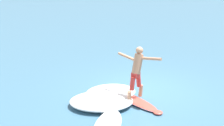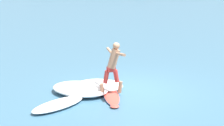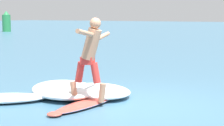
# 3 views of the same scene
# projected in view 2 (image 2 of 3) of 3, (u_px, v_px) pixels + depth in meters

# --- Properties ---
(ground_plane) EXTENTS (200.00, 200.00, 0.00)m
(ground_plane) POSITION_uv_depth(u_px,v_px,m) (133.00, 90.00, 13.33)
(ground_plane) COLOR #3E6C87
(surfboard) EXTENTS (0.56, 2.25, 0.23)m
(surfboard) POSITION_uv_depth(u_px,v_px,m) (111.00, 95.00, 12.60)
(surfboard) COLOR #D64D3F
(surfboard) RESTS_ON ground
(surfer) EXTENTS (0.83, 1.62, 1.76)m
(surfer) POSITION_uv_depth(u_px,v_px,m) (113.00, 64.00, 12.39)
(surfer) COLOR tan
(surfer) RESTS_ON surfboard
(wave_foam_at_tail) EXTENTS (1.96, 1.83, 0.18)m
(wave_foam_at_tail) POSITION_uv_depth(u_px,v_px,m) (58.00, 104.00, 11.65)
(wave_foam_at_tail) COLOR white
(wave_foam_at_tail) RESTS_ON ground
(wave_foam_at_nose) EXTENTS (2.11, 1.91, 0.25)m
(wave_foam_at_nose) POSITION_uv_depth(u_px,v_px,m) (99.00, 85.00, 13.43)
(wave_foam_at_nose) COLOR white
(wave_foam_at_nose) RESTS_ON ground
(wave_foam_beside) EXTENTS (2.52, 2.38, 0.31)m
(wave_foam_beside) POSITION_uv_depth(u_px,v_px,m) (80.00, 89.00, 12.94)
(wave_foam_beside) COLOR white
(wave_foam_beside) RESTS_ON ground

